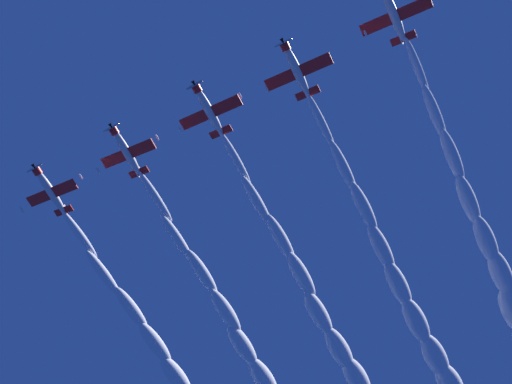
# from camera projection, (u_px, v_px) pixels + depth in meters

# --- Properties ---
(airplane_lead) EXTENTS (8.91, 8.33, 3.56)m
(airplane_lead) POSITION_uv_depth(u_px,v_px,m) (393.00, 13.00, 73.27)
(airplane_lead) COLOR silver
(airplane_left_wingman) EXTENTS (9.08, 8.33, 3.41)m
(airplane_left_wingman) POSITION_uv_depth(u_px,v_px,m) (296.00, 69.00, 74.00)
(airplane_left_wingman) COLOR silver
(airplane_right_wingman) EXTENTS (9.11, 8.34, 3.07)m
(airplane_right_wingman) POSITION_uv_depth(u_px,v_px,m) (208.00, 109.00, 76.75)
(airplane_right_wingman) COLOR silver
(airplane_outer_left) EXTENTS (8.91, 8.33, 3.69)m
(airplane_outer_left) POSITION_uv_depth(u_px,v_px,m) (126.00, 151.00, 79.23)
(airplane_outer_left) COLOR silver
(airplane_outer_right) EXTENTS (8.97, 8.33, 3.52)m
(airplane_outer_right) POSITION_uv_depth(u_px,v_px,m) (50.00, 190.00, 80.64)
(airplane_outer_right) COLOR silver
(smoke_trail_left_wingman) EXTENTS (15.59, 69.02, 5.44)m
(smoke_trail_left_wingman) POSITION_uv_depth(u_px,v_px,m) (442.00, 368.00, 89.63)
(smoke_trail_left_wingman) COLOR white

